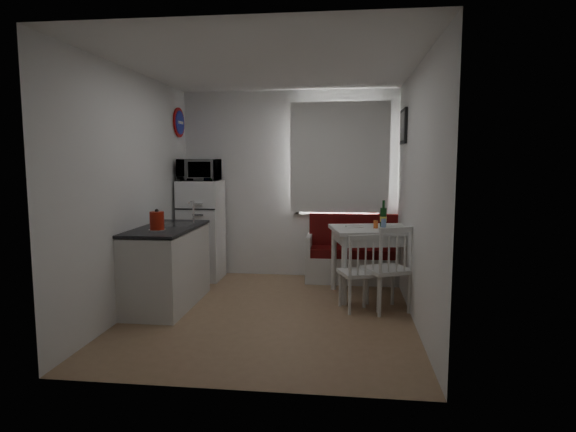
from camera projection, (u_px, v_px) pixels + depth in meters
name	position (u px, v px, depth m)	size (l,w,h in m)	color
floor	(270.00, 313.00, 5.19)	(3.00, 3.50, 0.02)	#93704E
ceiling	(269.00, 66.00, 4.89)	(3.00, 3.50, 0.02)	white
wall_back	(289.00, 185.00, 6.76)	(3.00, 0.02, 2.60)	white
wall_front	(230.00, 211.00, 3.31)	(3.00, 0.02, 2.60)	white
wall_left	(133.00, 192.00, 5.22)	(0.02, 3.50, 2.60)	white
wall_right	(416.00, 194.00, 4.86)	(0.02, 3.50, 2.60)	white
window	(340.00, 161.00, 6.61)	(1.22, 0.06, 1.47)	silver
curtain	(339.00, 158.00, 6.54)	(1.35, 0.02, 1.50)	white
kitchen_counter	(168.00, 266.00, 5.43)	(0.62, 1.32, 1.16)	silver
wall_sign	(180.00, 123.00, 6.54)	(0.40, 0.40, 0.03)	#1A279C
picture_frame	(403.00, 127.00, 5.86)	(0.04, 0.52, 0.42)	black
bench	(353.00, 259.00, 6.54)	(1.27, 0.49, 0.91)	silver
dining_table	(379.00, 235.00, 5.77)	(1.25, 0.99, 0.84)	silver
chair_left	(360.00, 264.00, 5.18)	(0.51, 0.51, 0.46)	silver
chair_right	(388.00, 260.00, 5.13)	(0.59, 0.59, 0.51)	silver
fridge	(202.00, 230.00, 6.63)	(0.55, 0.55, 1.36)	white
microwave	(199.00, 170.00, 6.49)	(0.53, 0.36, 0.29)	white
kettle	(157.00, 221.00, 4.98)	(0.18, 0.18, 0.23)	#A31C0D
wine_bottle	(383.00, 213.00, 5.84)	(0.08, 0.08, 0.32)	#123A16
drinking_glass_orange	(376.00, 224.00, 5.71)	(0.06, 0.06, 0.09)	orange
drinking_glass_blue	(384.00, 223.00, 5.80)	(0.06, 0.06, 0.10)	#7B9DD2
plate	(354.00, 226.00, 5.82)	(0.23, 0.23, 0.02)	white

